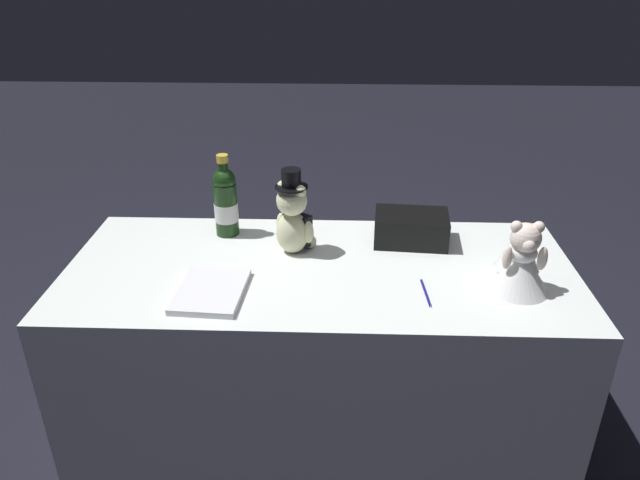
{
  "coord_description": "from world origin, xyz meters",
  "views": [
    {
      "loc": [
        -0.06,
        1.71,
        1.67
      ],
      "look_at": [
        0.0,
        0.0,
        0.8
      ],
      "focal_mm": 33.54,
      "sensor_mm": 36.0,
      "label": 1
    }
  ],
  "objects": [
    {
      "name": "ground_plane",
      "position": [
        0.0,
        0.0,
        0.0
      ],
      "size": [
        12.0,
        12.0,
        0.0
      ],
      "primitive_type": "plane",
      "color": "black"
    },
    {
      "name": "reception_table",
      "position": [
        0.0,
        0.0,
        0.35
      ],
      "size": [
        1.67,
        0.73,
        0.7
      ],
      "primitive_type": "cube",
      "color": "white",
      "rests_on": "ground_plane"
    },
    {
      "name": "teddy_bear_groom",
      "position": [
        0.09,
        -0.11,
        0.83
      ],
      "size": [
        0.14,
        0.14,
        0.3
      ],
      "color": "beige",
      "rests_on": "reception_table"
    },
    {
      "name": "teddy_bear_bride",
      "position": [
        -0.61,
        0.1,
        0.8
      ],
      "size": [
        0.19,
        0.22,
        0.23
      ],
      "color": "white",
      "rests_on": "reception_table"
    },
    {
      "name": "champagne_bottle",
      "position": [
        0.35,
        -0.24,
        0.83
      ],
      "size": [
        0.09,
        0.09,
        0.3
      ],
      "color": "#163513",
      "rests_on": "reception_table"
    },
    {
      "name": "signing_pen",
      "position": [
        -0.33,
        0.16,
        0.7
      ],
      "size": [
        0.02,
        0.15,
        0.01
      ],
      "color": "navy",
      "rests_on": "reception_table"
    },
    {
      "name": "gift_case_black",
      "position": [
        -0.32,
        -0.2,
        0.75
      ],
      "size": [
        0.27,
        0.19,
        0.11
      ],
      "color": "black",
      "rests_on": "reception_table"
    },
    {
      "name": "guestbook",
      "position": [
        0.33,
        0.18,
        0.71
      ],
      "size": [
        0.21,
        0.27,
        0.02
      ],
      "primitive_type": "cube",
      "rotation": [
        0.0,
        0.0,
        -0.06
      ],
      "color": "white",
      "rests_on": "reception_table"
    }
  ]
}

